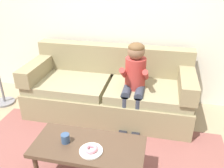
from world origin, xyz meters
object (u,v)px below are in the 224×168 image
coffee_table (89,149)px  donut (91,149)px  couch (109,91)px  mug (65,138)px  person_child (134,78)px  toy_controller (45,143)px

coffee_table → donut: (0.05, -0.08, 0.08)m
couch → mug: (-0.13, -1.26, 0.15)m
donut → coffee_table: bearing=122.6°
person_child → mug: bearing=-115.3°
coffee_table → mug: 0.24m
couch → coffee_table: bearing=-85.9°
person_child → mug: size_ratio=12.24×
person_child → toy_controller: size_ratio=4.87×
couch → toy_controller: 1.10m
couch → person_child: bearing=-28.7°
coffee_table → toy_controller: 0.85m
couch → person_child: (0.37, -0.20, 0.34)m
donut → toy_controller: size_ratio=0.53×
person_child → toy_controller: person_child is taller
person_child → donut: 1.17m
couch → donut: size_ratio=18.75×
person_child → toy_controller: (-0.96, -0.68, -0.65)m
person_child → donut: person_child is taller
coffee_table → toy_controller: coffee_table is taller
couch → mug: bearing=-95.8°
donut → couch: bearing=96.0°
person_child → donut: (-0.23, -1.13, -0.20)m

